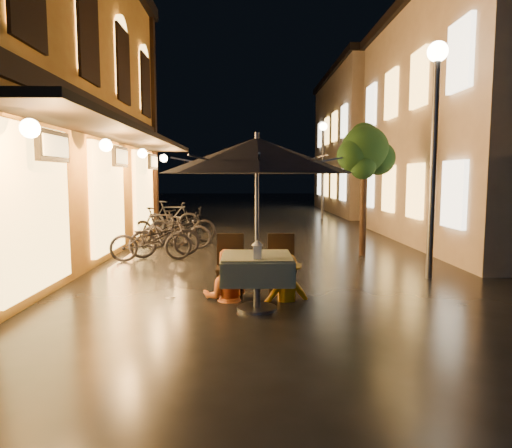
{
  "coord_description": "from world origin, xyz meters",
  "views": [
    {
      "loc": [
        -0.36,
        -6.2,
        1.86
      ],
      "look_at": [
        -0.22,
        0.67,
        1.15
      ],
      "focal_mm": 32.0,
      "sensor_mm": 36.0,
      "label": 1
    }
  ],
  "objects_px": {
    "table_lantern": "(257,248)",
    "person_yellow": "(286,256)",
    "bicycle_0": "(151,240)",
    "cafe_table": "(257,269)",
    "streetlamp_near": "(435,117)",
    "person_orange": "(226,250)",
    "patio_umbrella": "(257,156)"
  },
  "relations": [
    {
      "from": "table_lantern",
      "to": "person_yellow",
      "type": "bearing_deg",
      "value": 60.64
    },
    {
      "from": "table_lantern",
      "to": "bicycle_0",
      "type": "bearing_deg",
      "value": 118.97
    },
    {
      "from": "cafe_table",
      "to": "table_lantern",
      "type": "relative_size",
      "value": 3.96
    },
    {
      "from": "streetlamp_near",
      "to": "bicycle_0",
      "type": "relative_size",
      "value": 2.37
    },
    {
      "from": "person_yellow",
      "to": "person_orange",
      "type": "bearing_deg",
      "value": -17.14
    },
    {
      "from": "person_yellow",
      "to": "bicycle_0",
      "type": "distance_m",
      "value": 4.27
    },
    {
      "from": "person_orange",
      "to": "person_yellow",
      "type": "xyz_separation_m",
      "value": [
        0.9,
        -0.06,
        -0.08
      ]
    },
    {
      "from": "cafe_table",
      "to": "table_lantern",
      "type": "height_order",
      "value": "table_lantern"
    },
    {
      "from": "cafe_table",
      "to": "bicycle_0",
      "type": "bearing_deg",
      "value": 120.8
    },
    {
      "from": "patio_umbrella",
      "to": "person_orange",
      "type": "relative_size",
      "value": 1.78
    },
    {
      "from": "person_orange",
      "to": "streetlamp_near",
      "type": "bearing_deg",
      "value": -158.6
    },
    {
      "from": "streetlamp_near",
      "to": "bicycle_0",
      "type": "height_order",
      "value": "streetlamp_near"
    },
    {
      "from": "table_lantern",
      "to": "person_orange",
      "type": "bearing_deg",
      "value": 117.73
    },
    {
      "from": "cafe_table",
      "to": "person_yellow",
      "type": "xyz_separation_m",
      "value": [
        0.45,
        0.5,
        0.09
      ]
    },
    {
      "from": "table_lantern",
      "to": "streetlamp_near",
      "type": "bearing_deg",
      "value": 34.66
    },
    {
      "from": "patio_umbrella",
      "to": "bicycle_0",
      "type": "bearing_deg",
      "value": 120.8
    },
    {
      "from": "streetlamp_near",
      "to": "patio_umbrella",
      "type": "xyz_separation_m",
      "value": [
        -3.22,
        -1.93,
        -0.77
      ]
    },
    {
      "from": "streetlamp_near",
      "to": "patio_umbrella",
      "type": "relative_size",
      "value": 1.58
    },
    {
      "from": "person_yellow",
      "to": "bicycle_0",
      "type": "height_order",
      "value": "person_yellow"
    },
    {
      "from": "patio_umbrella",
      "to": "person_yellow",
      "type": "distance_m",
      "value": 1.62
    },
    {
      "from": "table_lantern",
      "to": "person_yellow",
      "type": "height_order",
      "value": "person_yellow"
    },
    {
      "from": "table_lantern",
      "to": "person_orange",
      "type": "distance_m",
      "value": 0.98
    },
    {
      "from": "person_yellow",
      "to": "streetlamp_near",
      "type": "bearing_deg",
      "value": -165.87
    },
    {
      "from": "person_yellow",
      "to": "cafe_table",
      "type": "bearing_deg",
      "value": 35.26
    },
    {
      "from": "table_lantern",
      "to": "person_yellow",
      "type": "relative_size",
      "value": 0.18
    },
    {
      "from": "bicycle_0",
      "to": "cafe_table",
      "type": "bearing_deg",
      "value": -162.22
    },
    {
      "from": "patio_umbrella",
      "to": "bicycle_0",
      "type": "height_order",
      "value": "patio_umbrella"
    },
    {
      "from": "streetlamp_near",
      "to": "cafe_table",
      "type": "height_order",
      "value": "streetlamp_near"
    },
    {
      "from": "person_yellow",
      "to": "bicycle_0",
      "type": "relative_size",
      "value": 0.76
    },
    {
      "from": "cafe_table",
      "to": "person_yellow",
      "type": "relative_size",
      "value": 0.73
    },
    {
      "from": "cafe_table",
      "to": "person_orange",
      "type": "xyz_separation_m",
      "value": [
        -0.45,
        0.57,
        0.17
      ]
    },
    {
      "from": "table_lantern",
      "to": "person_orange",
      "type": "height_order",
      "value": "person_orange"
    }
  ]
}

